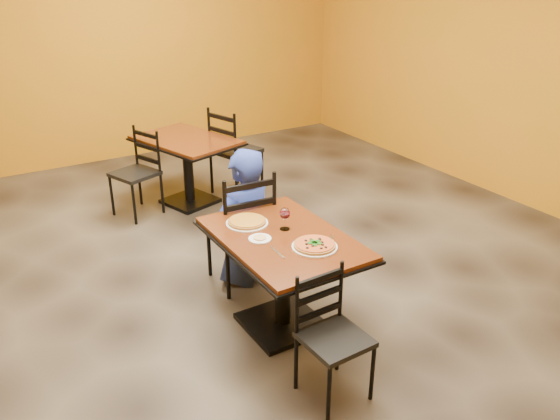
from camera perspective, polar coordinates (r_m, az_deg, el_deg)
floor at (r=4.73m, az=-2.95°, el=-8.42°), size 7.00×8.00×0.01m
wall_back at (r=7.82m, az=-17.88°, el=15.37°), size 7.00×0.01×3.00m
wall_right at (r=6.50m, az=25.71°, el=12.61°), size 0.01×8.00×3.00m
table_main at (r=4.07m, az=0.26°, el=-5.06°), size 0.83×1.23×0.75m
table_second at (r=6.30m, az=-9.29°, el=5.38°), size 1.06×1.30×0.75m
chair_main_near at (r=3.55m, az=5.54°, el=-12.84°), size 0.39×0.39×0.82m
chair_main_far at (r=4.67m, az=-3.99°, el=-1.67°), size 0.49×0.49×1.02m
chair_second_left at (r=6.15m, az=-14.36°, el=3.50°), size 0.53×0.53×0.91m
chair_second_right at (r=6.54m, az=-4.43°, el=5.93°), size 0.57×0.57×1.01m
diner at (r=4.71m, az=-3.63°, el=-0.54°), size 0.65×0.49×1.16m
plate_main at (r=3.83m, az=3.49°, el=-3.69°), size 0.31×0.31×0.01m
pizza_main at (r=3.82m, az=3.49°, el=-3.48°), size 0.28×0.28×0.02m
plate_far at (r=4.16m, az=-3.32°, el=-1.31°), size 0.31×0.31×0.01m
pizza_far at (r=4.16m, az=-3.33°, el=-1.11°), size 0.28×0.28×0.02m
side_plate at (r=3.93m, az=-2.03°, el=-2.90°), size 0.16×0.16×0.01m
dip at (r=3.93m, az=-2.03°, el=-2.78°), size 0.09×0.09×0.01m
wine_glass at (r=4.04m, az=0.49°, el=-0.79°), size 0.08×0.08×0.18m
fork at (r=3.76m, az=-0.28°, el=-4.26°), size 0.02×0.19×0.00m
knife at (r=3.91m, az=5.25°, el=-3.21°), size 0.13×0.18×0.00m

